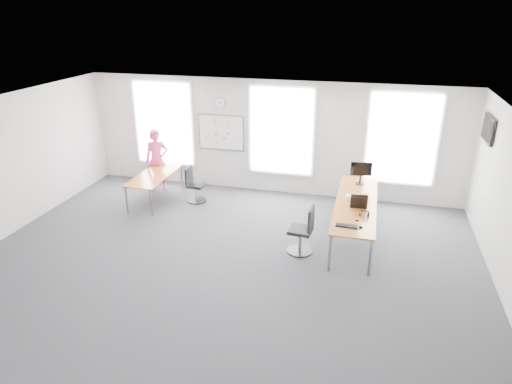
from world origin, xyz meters
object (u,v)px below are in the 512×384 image
(desk_right, at_px, (356,205))
(chair_right, at_px, (303,233))
(headphones, at_px, (364,214))
(person, at_px, (157,160))
(chair_left, at_px, (194,186))
(monitor, at_px, (361,171))
(desk_left, at_px, (155,176))
(keyboard, at_px, (347,226))

(desk_right, bearing_deg, chair_right, -134.25)
(chair_right, bearing_deg, desk_right, 139.62)
(headphones, bearing_deg, person, 170.92)
(chair_right, relative_size, chair_left, 1.11)
(desk_right, relative_size, person, 1.92)
(headphones, height_order, monitor, monitor)
(headphones, bearing_deg, desk_right, 117.73)
(person, bearing_deg, monitor, -27.00)
(chair_right, xyz_separation_m, person, (-4.38, 2.43, 0.40))
(chair_right, distance_m, chair_left, 3.68)
(desk_left, relative_size, chair_right, 1.93)
(keyboard, bearing_deg, desk_left, 161.79)
(desk_left, height_order, keyboard, keyboard)
(chair_right, relative_size, keyboard, 2.40)
(person, height_order, keyboard, person)
(chair_right, xyz_separation_m, monitor, (1.00, 2.13, 0.68))
(desk_left, xyz_separation_m, keyboard, (4.98, -1.94, 0.15))
(desk_right, height_order, monitor, monitor)
(desk_left, distance_m, keyboard, 5.35)
(keyboard, xyz_separation_m, headphones, (0.30, 0.56, 0.04))
(chair_right, bearing_deg, desk_left, -109.03)
(chair_right, bearing_deg, monitor, 158.81)
(headphones, xyz_separation_m, monitor, (-0.16, 1.77, 0.28))
(desk_left, xyz_separation_m, monitor, (5.12, 0.39, 0.47))
(chair_left, relative_size, person, 0.54)
(chair_left, distance_m, headphones, 4.59)
(desk_right, bearing_deg, monitor, 88.61)
(person, relative_size, monitor, 3.07)
(desk_left, bearing_deg, monitor, 4.39)
(person, distance_m, headphones, 5.91)
(person, relative_size, headphones, 8.38)
(desk_right, xyz_separation_m, monitor, (0.03, 1.14, 0.38))
(desk_left, xyz_separation_m, person, (-0.26, 0.69, 0.19))
(person, xyz_separation_m, keyboard, (5.24, -2.64, -0.04))
(person, relative_size, keyboard, 3.99)
(chair_right, height_order, person, person)
(chair_left, relative_size, headphones, 4.55)
(chair_left, bearing_deg, desk_left, 102.31)
(keyboard, bearing_deg, headphones, 65.22)
(person, bearing_deg, chair_left, -45.84)
(chair_left, height_order, headphones, chair_left)
(desk_left, xyz_separation_m, chair_left, (0.99, 0.19, -0.25))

